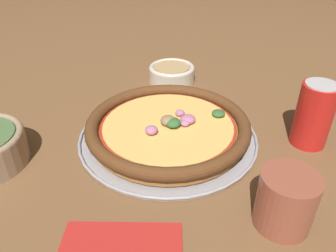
{
  "coord_description": "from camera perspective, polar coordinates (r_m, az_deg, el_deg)",
  "views": [
    {
      "loc": [
        0.3,
        -0.43,
        0.37
      ],
      "look_at": [
        0.0,
        0.0,
        0.03
      ],
      "focal_mm": 35.0,
      "sensor_mm": 36.0,
      "label": 1
    }
  ],
  "objects": [
    {
      "name": "drinking_cup",
      "position": [
        0.48,
        19.83,
        -12.12
      ],
      "size": [
        0.08,
        0.08,
        0.09
      ],
      "color": "brown",
      "rests_on": "ground_plane"
    },
    {
      "name": "ground_plane",
      "position": [
        0.65,
        0.0,
        -2.07
      ],
      "size": [
        3.0,
        3.0,
        0.0
      ],
      "primitive_type": "plane",
      "color": "brown"
    },
    {
      "name": "pizza_tray",
      "position": [
        0.64,
        0.0,
        -1.74
      ],
      "size": [
        0.35,
        0.35,
        0.01
      ],
      "color": "#9E9EA3",
      "rests_on": "ground_plane"
    },
    {
      "name": "bowl_near",
      "position": [
        0.86,
        0.66,
        9.27
      ],
      "size": [
        0.12,
        0.12,
        0.04
      ],
      "color": "beige",
      "rests_on": "ground_plane"
    },
    {
      "name": "pizza",
      "position": [
        0.63,
        0.03,
        -0.07
      ],
      "size": [
        0.32,
        0.32,
        0.04
      ],
      "color": "#A86B33",
      "rests_on": "pizza_tray"
    },
    {
      "name": "beverage_can",
      "position": [
        0.66,
        24.08,
        1.8
      ],
      "size": [
        0.07,
        0.07,
        0.12
      ],
      "color": "red",
      "rests_on": "ground_plane"
    }
  ]
}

